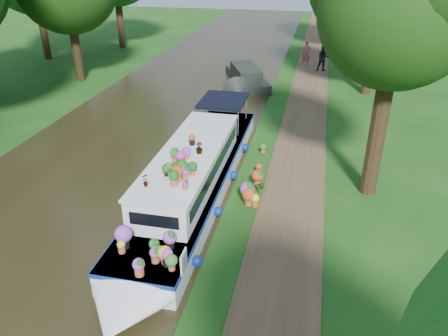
% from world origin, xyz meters
% --- Properties ---
extents(ground, '(100.00, 100.00, 0.00)m').
position_xyz_m(ground, '(0.00, 0.00, 0.00)').
color(ground, '#174711').
rests_on(ground, ground).
extents(canal_water, '(10.00, 100.00, 0.02)m').
position_xyz_m(canal_water, '(-6.00, 0.00, 0.01)').
color(canal_water, black).
rests_on(canal_water, ground).
extents(towpath, '(2.20, 100.00, 0.03)m').
position_xyz_m(towpath, '(1.20, 0.00, 0.01)').
color(towpath, brown).
rests_on(towpath, ground).
extents(plant_boat, '(2.29, 13.52, 2.28)m').
position_xyz_m(plant_boat, '(-2.25, 1.17, 0.85)').
color(plant_boat, white).
rests_on(plant_boat, canal_water).
extents(second_boat, '(3.71, 6.55, 1.19)m').
position_xyz_m(second_boat, '(-2.75, 15.17, 0.48)').
color(second_boat, black).
rests_on(second_boat, canal_water).
extents(pedestrian_pink, '(0.67, 0.46, 1.75)m').
position_xyz_m(pedestrian_pink, '(0.67, 21.02, 0.90)').
color(pedestrian_pink, pink).
rests_on(pedestrian_pink, towpath).
extents(pedestrian_dark, '(0.96, 0.81, 1.76)m').
position_xyz_m(pedestrian_dark, '(1.90, 19.63, 0.91)').
color(pedestrian_dark, black).
rests_on(pedestrian_dark, towpath).
extents(verge_plant, '(0.46, 0.42, 0.42)m').
position_xyz_m(verge_plant, '(0.05, 2.17, 0.21)').
color(verge_plant, '#23621D').
rests_on(verge_plant, ground).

